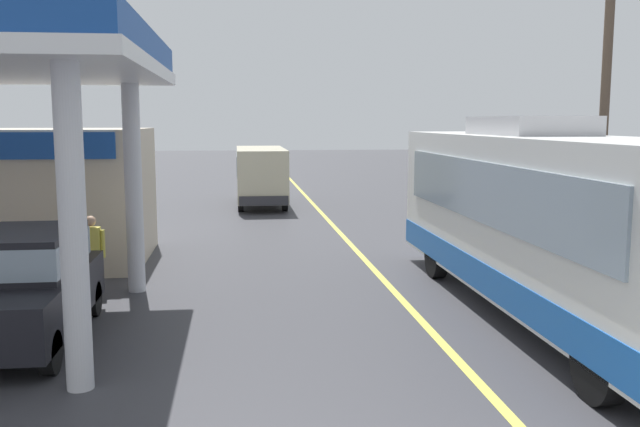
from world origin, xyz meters
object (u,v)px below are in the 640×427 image
(coach_bus_main, at_px, (548,224))
(car_at_pump, at_px, (26,281))
(pedestrian_by_shop, at_px, (92,251))
(minibus_opposing_lane, at_px, (261,171))
(pedestrian_near_pump, at_px, (66,265))

(coach_bus_main, relative_size, car_at_pump, 2.63)
(coach_bus_main, distance_m, pedestrian_by_shop, 9.09)
(car_at_pump, relative_size, minibus_opposing_lane, 0.69)
(coach_bus_main, distance_m, pedestrian_near_pump, 8.95)
(coach_bus_main, height_order, car_at_pump, coach_bus_main)
(coach_bus_main, distance_m, minibus_opposing_lane, 18.13)
(minibus_opposing_lane, distance_m, pedestrian_near_pump, 16.87)
(coach_bus_main, bearing_deg, pedestrian_near_pump, 172.31)
(car_at_pump, height_order, minibus_opposing_lane, minibus_opposing_lane)
(minibus_opposing_lane, distance_m, pedestrian_by_shop, 15.43)
(pedestrian_near_pump, distance_m, pedestrian_by_shop, 1.45)
(car_at_pump, distance_m, pedestrian_near_pump, 1.61)
(pedestrian_near_pump, height_order, pedestrian_by_shop, same)
(minibus_opposing_lane, xyz_separation_m, pedestrian_near_pump, (-4.20, -16.33, -0.54))
(coach_bus_main, xyz_separation_m, pedestrian_near_pump, (-8.84, 1.19, -0.79))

